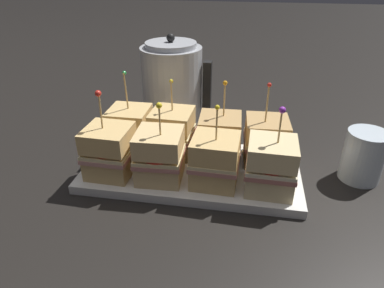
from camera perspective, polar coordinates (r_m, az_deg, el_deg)
ground_plane at (r=0.71m, az=-0.00°, el=-4.89°), size 6.00×6.00×0.00m
serving_platter at (r=0.70m, az=-0.00°, el=-4.28°), size 0.43×0.22×0.02m
sandwich_front_far_left at (r=0.67m, az=-13.57°, el=-1.16°), size 0.09×0.09×0.17m
sandwich_front_center_left at (r=0.64m, az=-5.42°, el=-1.94°), size 0.09×0.09×0.16m
sandwich_front_center_right at (r=0.63m, az=3.86°, el=-2.74°), size 0.09×0.09×0.16m
sandwich_front_far_right at (r=0.62m, az=12.98°, el=-3.58°), size 0.09×0.09×0.16m
sandwich_back_far_left at (r=0.75m, az=-10.26°, el=2.51°), size 0.09×0.09×0.17m
sandwich_back_center_left at (r=0.72m, az=-3.30°, el=1.97°), size 0.09×0.09×0.16m
sandwich_back_center_right at (r=0.71m, az=4.62°, el=1.12°), size 0.09×0.09×0.17m
sandwich_back_far_right at (r=0.71m, az=12.20°, el=0.55°), size 0.09×0.09×0.17m
kettle_steel at (r=0.88m, az=-3.28°, el=9.65°), size 0.17×0.15×0.23m
drinking_glass at (r=0.75m, az=26.69°, el=-1.81°), size 0.08×0.08×0.10m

